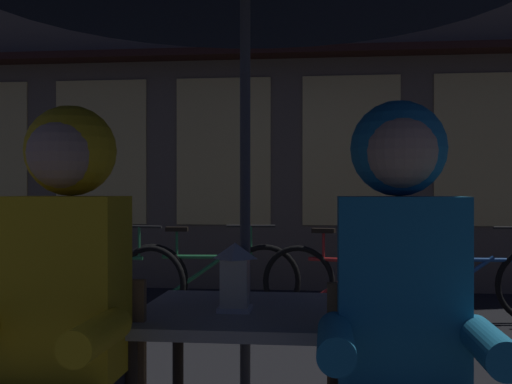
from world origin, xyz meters
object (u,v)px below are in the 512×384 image
lantern (235,275)px  bicycle_third (208,279)px  person_left_hooded (60,295)px  bicycle_fifth (473,283)px  person_right_hooded (402,302)px  bicycle_second (101,278)px  cafe_table (245,338)px  bicycle_fourth (356,283)px

lantern → bicycle_third: bearing=102.1°
person_left_hooded → bicycle_third: bearing=94.5°
person_left_hooded → bicycle_fifth: bearing=62.7°
person_right_hooded → bicycle_fifth: (1.07, 3.93, -0.50)m
bicycle_third → bicycle_fifth: bearing=0.2°
bicycle_second → bicycle_third: bearing=5.9°
lantern → cafe_table: bearing=62.6°
bicycle_second → bicycle_fourth: size_ratio=1.00×
lantern → bicycle_third: 3.66m
bicycle_fifth → lantern: bearing=-113.9°
cafe_table → bicycle_fifth: bicycle_fifth is taller
person_left_hooded → bicycle_fifth: 4.45m
bicycle_fifth → cafe_table: bearing=-113.9°
bicycle_second → bicycle_third: size_ratio=0.99×
person_right_hooded → bicycle_fourth: 3.80m
cafe_table → lantern: 0.23m
bicycle_third → person_left_hooded: bearing=-85.5°
bicycle_fifth → bicycle_third: bearing=-179.8°
person_right_hooded → bicycle_fourth: bearing=89.2°
bicycle_fourth → lantern: bearing=-99.4°
lantern → person_left_hooded: bearing=-140.6°
person_right_hooded → bicycle_second: bearing=120.4°
bicycle_third → lantern: bearing=-77.9°
bicycle_fourth → bicycle_fifth: (1.01, 0.16, 0.00)m
person_right_hooded → bicycle_second: size_ratio=0.85×
cafe_table → lantern: lantern is taller
person_left_hooded → bicycle_third: (-0.31, 3.92, -0.50)m
bicycle_third → bicycle_second: bearing=-174.1°
person_right_hooded → bicycle_third: 4.15m
person_left_hooded → bicycle_fifth: size_ratio=0.83×
bicycle_second → bicycle_third: same height
bicycle_second → bicycle_third: 0.97m
lantern → bicycle_second: bearing=116.6°
person_left_hooded → bicycle_second: person_left_hooded is taller
bicycle_third → bicycle_fourth: bearing=-6.6°
cafe_table → bicycle_second: bearing=117.4°
person_left_hooded → bicycle_third: person_left_hooded is taller
lantern → bicycle_second: 3.89m
bicycle_fourth → bicycle_fifth: 1.03m
cafe_table → bicycle_second: size_ratio=0.45×
bicycle_fourth → bicycle_second: bearing=178.7°
bicycle_second → bicycle_fourth: same height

